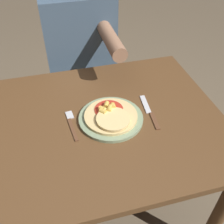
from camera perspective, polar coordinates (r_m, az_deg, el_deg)
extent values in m
plane|color=brown|center=(1.68, -0.24, -20.04)|extent=(8.00, 8.00, 0.00)
cube|color=brown|center=(1.10, -0.35, -1.91)|extent=(0.93, 0.82, 0.03)
cylinder|color=brown|center=(1.35, 22.14, -20.20)|extent=(0.06, 0.06, 0.71)
cylinder|color=brown|center=(1.60, -17.91, -5.68)|extent=(0.06, 0.06, 0.71)
cylinder|color=brown|center=(1.70, 10.05, -0.62)|extent=(0.06, 0.06, 0.71)
cylinder|color=gray|center=(1.08, 0.00, -1.31)|extent=(0.27, 0.27, 0.01)
cylinder|color=#DBBC7A|center=(1.07, 0.00, -0.80)|extent=(0.22, 0.22, 0.01)
cylinder|color=#B22D1E|center=(1.09, -0.45, 0.62)|extent=(0.12, 0.12, 0.00)
cylinder|color=#E8C881|center=(1.04, 0.50, -1.49)|extent=(0.14, 0.14, 0.01)
cylinder|color=gold|center=(1.08, 0.00, 1.26)|extent=(0.03, 0.02, 0.02)
cylinder|color=gold|center=(1.09, -1.25, 1.59)|extent=(0.03, 0.03, 0.02)
cylinder|color=gold|center=(1.09, 0.23, 1.30)|extent=(0.02, 0.03, 0.02)
cylinder|color=gold|center=(1.07, -0.63, 0.70)|extent=(0.03, 0.04, 0.02)
cylinder|color=gold|center=(1.07, -2.19, 0.75)|extent=(0.03, 0.03, 0.02)
cylinder|color=gold|center=(1.06, -2.02, 0.11)|extent=(0.03, 0.03, 0.02)
cube|color=brown|center=(1.05, -8.56, -3.78)|extent=(0.03, 0.13, 0.00)
cube|color=silver|center=(1.11, -9.23, -0.67)|extent=(0.03, 0.05, 0.00)
cube|color=brown|center=(1.09, 9.30, -1.90)|extent=(0.03, 0.10, 0.00)
cube|color=silver|center=(1.16, 7.28, 1.71)|extent=(0.03, 0.12, 0.00)
cylinder|color=#2D2D38|center=(1.83, -8.30, -0.63)|extent=(0.11, 0.11, 0.52)
cylinder|color=#2D2D38|center=(1.85, -3.05, 0.29)|extent=(0.11, 0.11, 0.52)
cube|color=#3D5166|center=(1.54, -7.00, 14.64)|extent=(0.38, 0.22, 0.53)
cylinder|color=#8E664C|center=(1.27, -0.15, 15.34)|extent=(0.07, 0.30, 0.07)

